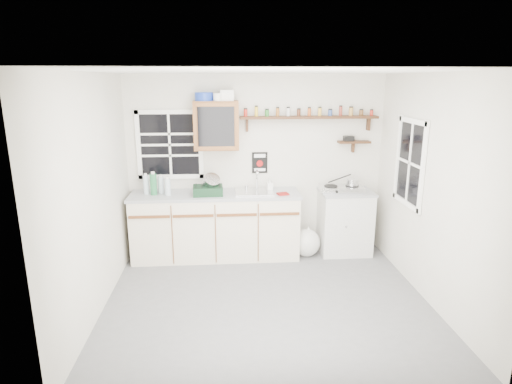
% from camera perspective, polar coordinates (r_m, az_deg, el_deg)
% --- Properties ---
extents(room, '(3.64, 3.24, 2.54)m').
position_cam_1_polar(room, '(4.54, 1.53, -0.19)').
color(room, '#595A5C').
rests_on(room, ground).
extents(main_cabinet, '(2.31, 0.63, 0.92)m').
position_cam_1_polar(main_cabinet, '(6.00, -5.37, -4.40)').
color(main_cabinet, beige).
rests_on(main_cabinet, floor).
extents(right_cabinet, '(0.73, 0.57, 0.91)m').
position_cam_1_polar(right_cabinet, '(6.25, 11.73, -3.88)').
color(right_cabinet, beige).
rests_on(right_cabinet, floor).
extents(sink, '(0.52, 0.44, 0.29)m').
position_cam_1_polar(sink, '(5.88, -0.24, 0.06)').
color(sink, silver).
rests_on(sink, main_cabinet).
extents(upper_cabinet, '(0.60, 0.32, 0.65)m').
position_cam_1_polar(upper_cabinet, '(5.84, -5.32, 8.83)').
color(upper_cabinet, brown).
rests_on(upper_cabinet, wall_back).
extents(upper_cabinet_clutter, '(0.51, 0.24, 0.14)m').
position_cam_1_polar(upper_cabinet_clutter, '(5.81, -5.73, 12.59)').
color(upper_cabinet_clutter, '#1835A1').
rests_on(upper_cabinet_clutter, upper_cabinet).
extents(spice_shelf, '(1.91, 0.18, 0.35)m').
position_cam_1_polar(spice_shelf, '(6.01, 7.08, 9.95)').
color(spice_shelf, black).
rests_on(spice_shelf, wall_back).
extents(secondary_shelf, '(0.45, 0.16, 0.24)m').
position_cam_1_polar(secondary_shelf, '(6.22, 12.72, 6.58)').
color(secondary_shelf, black).
rests_on(secondary_shelf, wall_back).
extents(warning_sign, '(0.22, 0.02, 0.30)m').
position_cam_1_polar(warning_sign, '(6.08, 0.50, 3.93)').
color(warning_sign, black).
rests_on(warning_sign, wall_back).
extents(window_back, '(0.93, 0.03, 0.98)m').
position_cam_1_polar(window_back, '(6.06, -11.43, 6.19)').
color(window_back, black).
rests_on(window_back, wall_back).
extents(window_right, '(0.03, 0.78, 1.08)m').
position_cam_1_polar(window_right, '(5.49, 19.87, 3.67)').
color(window_right, black).
rests_on(window_right, wall_back).
extents(water_bottles, '(0.37, 0.19, 0.31)m').
position_cam_1_polar(water_bottles, '(5.90, -13.14, 0.94)').
color(water_bottles, silver).
rests_on(water_bottles, main_cabinet).
extents(dish_rack, '(0.41, 0.31, 0.30)m').
position_cam_1_polar(dish_rack, '(5.78, -6.29, 0.57)').
color(dish_rack, black).
rests_on(dish_rack, main_cabinet).
extents(soap_bottle, '(0.09, 0.09, 0.17)m').
position_cam_1_polar(soap_bottle, '(5.95, 1.84, 0.99)').
color(soap_bottle, silver).
rests_on(soap_bottle, main_cabinet).
extents(rag, '(0.17, 0.16, 0.02)m').
position_cam_1_polar(rag, '(5.77, 3.60, -0.25)').
color(rag, maroon).
rests_on(rag, main_cabinet).
extents(hotplate, '(0.63, 0.38, 0.09)m').
position_cam_1_polar(hotplate, '(6.08, 11.31, 0.45)').
color(hotplate, silver).
rests_on(hotplate, right_cabinet).
extents(saucepan, '(0.39, 0.24, 0.17)m').
position_cam_1_polar(saucepan, '(6.10, 12.65, 1.28)').
color(saucepan, silver).
rests_on(saucepan, hotplate).
extents(trash_bag, '(0.40, 0.36, 0.46)m').
position_cam_1_polar(trash_bag, '(6.12, 6.76, -6.70)').
color(trash_bag, silver).
rests_on(trash_bag, floor).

